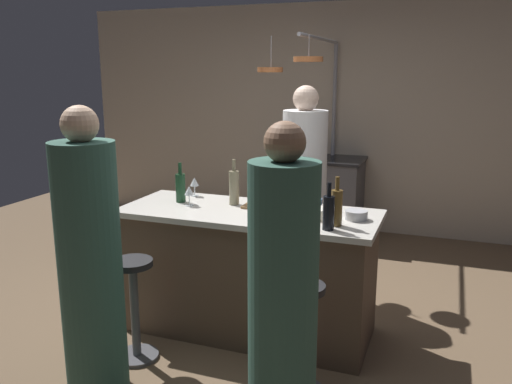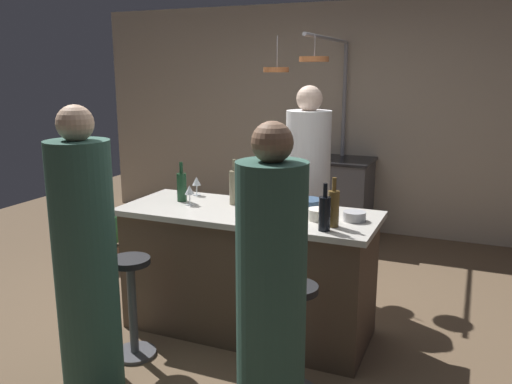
% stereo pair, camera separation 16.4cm
% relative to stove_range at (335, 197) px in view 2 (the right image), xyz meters
% --- Properties ---
extents(ground_plane, '(9.00, 9.00, 0.00)m').
position_rel_stove_range_xyz_m(ground_plane, '(0.00, -2.45, -0.45)').
color(ground_plane, brown).
extents(back_wall, '(6.40, 0.16, 2.60)m').
position_rel_stove_range_xyz_m(back_wall, '(0.00, 0.40, 0.85)').
color(back_wall, '#BCAD99').
rests_on(back_wall, ground_plane).
extents(kitchen_island, '(1.80, 0.72, 0.90)m').
position_rel_stove_range_xyz_m(kitchen_island, '(0.00, -2.45, 0.01)').
color(kitchen_island, brown).
rests_on(kitchen_island, ground_plane).
extents(stove_range, '(0.80, 0.64, 0.89)m').
position_rel_stove_range_xyz_m(stove_range, '(0.00, 0.00, 0.00)').
color(stove_range, '#47474C').
rests_on(stove_range, ground_plane).
extents(chef, '(0.37, 0.37, 1.73)m').
position_rel_stove_range_xyz_m(chef, '(0.16, -1.59, 0.36)').
color(chef, white).
rests_on(chef, ground_plane).
extents(bar_stool_right, '(0.28, 0.28, 0.68)m').
position_rel_stove_range_xyz_m(bar_stool_right, '(0.56, -3.07, -0.07)').
color(bar_stool_right, '#4C4C51').
rests_on(bar_stool_right, ground_plane).
extents(guest_right, '(0.34, 0.34, 1.63)m').
position_rel_stove_range_xyz_m(guest_right, '(0.57, -3.46, 0.31)').
color(guest_right, '#33594C').
rests_on(guest_right, ground_plane).
extents(bar_stool_left, '(0.28, 0.28, 0.68)m').
position_rel_stove_range_xyz_m(bar_stool_left, '(-0.55, -3.07, -0.07)').
color(bar_stool_left, '#4C4C51').
rests_on(bar_stool_left, ground_plane).
extents(guest_left, '(0.35, 0.35, 1.67)m').
position_rel_stove_range_xyz_m(guest_left, '(-0.56, -3.46, 0.33)').
color(guest_left, '#33594C').
rests_on(guest_left, ground_plane).
extents(overhead_pot_rack, '(0.60, 1.53, 2.17)m').
position_rel_stove_range_xyz_m(overhead_pot_rack, '(-0.05, -0.53, 1.20)').
color(overhead_pot_rack, gray).
rests_on(overhead_pot_rack, ground_plane).
extents(potted_plant, '(0.36, 0.36, 0.52)m').
position_rel_stove_range_xyz_m(potted_plant, '(-1.84, -1.73, -0.15)').
color(potted_plant, brown).
rests_on(potted_plant, ground_plane).
extents(cutting_board, '(0.32, 0.22, 0.02)m').
position_rel_stove_range_xyz_m(cutting_board, '(0.09, -2.31, 0.46)').
color(cutting_board, '#997047').
rests_on(cutting_board, kitchen_island).
extents(pepper_mill, '(0.05, 0.05, 0.21)m').
position_rel_stove_range_xyz_m(pepper_mill, '(0.32, -2.71, 0.56)').
color(pepper_mill, '#382319').
rests_on(pepper_mill, kitchen_island).
extents(wine_bottle_green, '(0.07, 0.07, 0.29)m').
position_rel_stove_range_xyz_m(wine_bottle_green, '(-0.56, -2.39, 0.57)').
color(wine_bottle_green, '#193D23').
rests_on(wine_bottle_green, kitchen_island).
extents(wine_bottle_dark, '(0.07, 0.07, 0.29)m').
position_rel_stove_range_xyz_m(wine_bottle_dark, '(0.62, -2.70, 0.57)').
color(wine_bottle_dark, black).
rests_on(wine_bottle_dark, kitchen_island).
extents(wine_bottle_white, '(0.07, 0.07, 0.33)m').
position_rel_stove_range_xyz_m(wine_bottle_white, '(-0.16, -2.33, 0.58)').
color(wine_bottle_white, gray).
rests_on(wine_bottle_white, kitchen_island).
extents(wine_bottle_amber, '(0.07, 0.07, 0.31)m').
position_rel_stove_range_xyz_m(wine_bottle_amber, '(0.65, -2.59, 0.57)').
color(wine_bottle_amber, brown).
rests_on(wine_bottle_amber, kitchen_island).
extents(wine_glass_by_chef, '(0.07, 0.07, 0.15)m').
position_rel_stove_range_xyz_m(wine_glass_by_chef, '(-0.45, -2.47, 0.56)').
color(wine_glass_by_chef, silver).
rests_on(wine_glass_by_chef, kitchen_island).
extents(wine_glass_near_left_guest, '(0.07, 0.07, 0.15)m').
position_rel_stove_range_xyz_m(wine_glass_near_left_guest, '(-0.55, -2.19, 0.56)').
color(wine_glass_near_left_guest, silver).
rests_on(wine_glass_near_left_guest, kitchen_island).
extents(wine_glass_near_right_guest, '(0.07, 0.07, 0.15)m').
position_rel_stove_range_xyz_m(wine_glass_near_right_guest, '(0.21, -2.71, 0.56)').
color(wine_glass_near_right_guest, silver).
rests_on(wine_glass_near_right_guest, kitchen_island).
extents(mixing_bowl_ceramic, '(0.15, 0.15, 0.07)m').
position_rel_stove_range_xyz_m(mixing_bowl_ceramic, '(0.52, -2.48, 0.49)').
color(mixing_bowl_ceramic, silver).
rests_on(mixing_bowl_ceramic, kitchen_island).
extents(mixing_bowl_blue, '(0.20, 0.20, 0.08)m').
position_rel_stove_range_xyz_m(mixing_bowl_blue, '(0.37, -2.26, 0.49)').
color(mixing_bowl_blue, '#334C6B').
rests_on(mixing_bowl_blue, kitchen_island).
extents(mixing_bowl_steel, '(0.15, 0.15, 0.06)m').
position_rel_stove_range_xyz_m(mixing_bowl_steel, '(0.74, -2.41, 0.48)').
color(mixing_bowl_steel, '#B7B7BC').
rests_on(mixing_bowl_steel, kitchen_island).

